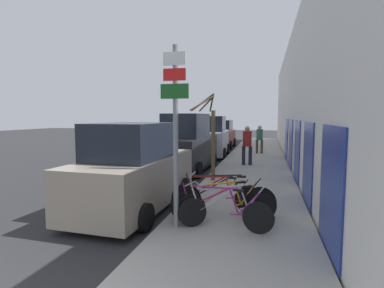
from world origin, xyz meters
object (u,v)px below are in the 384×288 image
parked_car_3 (221,135)px  pedestrian_far (260,137)px  pedestrian_near (247,143)px  signpost (175,129)px  parked_car_1 (187,146)px  bicycle_2 (225,204)px  bicycle_3 (222,198)px  bicycle_1 (229,207)px  bicycle_0 (219,210)px  parked_car_2 (210,138)px  parked_car_0 (135,171)px  street_tree (212,136)px  bicycle_4 (217,195)px

parked_car_3 → pedestrian_far: (2.97, -4.13, 0.17)m
pedestrian_near → parked_car_3: bearing=110.5°
signpost → parked_car_1: bearing=103.0°
signpost → bicycle_2: size_ratio=1.96×
bicycle_3 → bicycle_1: bearing=-158.3°
bicycle_0 → bicycle_3: 0.73m
signpost → pedestrian_near: 8.52m
parked_car_2 → pedestrian_far: parked_car_2 is taller
parked_car_0 → pedestrian_far: (2.90, 11.73, 0.12)m
signpost → parked_car_0: (-1.53, 1.32, -1.17)m
parked_car_2 → bicycle_2: bearing=-80.3°
signpost → parked_car_1: signpost is taller
parked_car_1 → parked_car_3: size_ratio=1.02×
bicycle_3 → parked_car_2: 11.36m
bicycle_2 → parked_car_3: size_ratio=0.42×
bicycle_0 → parked_car_1: size_ratio=0.49×
bicycle_3 → parked_car_1: (-2.44, 6.05, 0.58)m
signpost → bicycle_0: (0.85, 0.21, -1.67)m
signpost → street_tree: signpost is taller
parked_car_3 → bicycle_4: bearing=-82.0°
bicycle_0 → parked_car_2: parked_car_2 is taller
signpost → street_tree: size_ratio=1.19×
signpost → bicycle_4: 2.22m
bicycle_3 → parked_car_1: size_ratio=0.53×
bicycle_1 → parked_car_3: parked_car_3 is taller
parked_car_1 → pedestrian_far: size_ratio=2.63×
parked_car_3 → street_tree: street_tree is taller
parked_car_0 → pedestrian_far: size_ratio=2.58×
signpost → street_tree: 4.78m
bicycle_4 → bicycle_1: bearing=-154.7°
parked_car_0 → pedestrian_near: 7.50m
bicycle_4 → parked_car_0: bearing=89.0°
bicycle_3 → pedestrian_far: size_ratio=1.40×
pedestrian_near → parked_car_2: bearing=128.5°
bicycle_0 → pedestrian_far: size_ratio=1.30×
bicycle_1 → pedestrian_far: size_ratio=1.16×
bicycle_2 → bicycle_1: bearing=-172.3°
bicycle_0 → parked_car_0: 2.68m
bicycle_2 → parked_car_3: (-2.52, 16.54, 0.45)m
bicycle_3 → parked_car_3: size_ratio=0.54×
bicycle_2 → bicycle_4: (-0.29, 0.68, -0.01)m
bicycle_1 → parked_car_0: (-2.57, 0.84, 0.51)m
parked_car_3 → parked_car_2: bearing=-89.2°
parked_car_0 → bicycle_1: bearing=-15.7°
signpost → bicycle_0: 1.89m
bicycle_3 → street_tree: size_ratio=0.78×
bicycle_2 → parked_car_0: size_ratio=0.42×
bicycle_1 → signpost: bearing=86.9°
bicycle_2 → pedestrian_far: pedestrian_far is taller
parked_car_2 → parked_car_1: bearing=-93.3°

